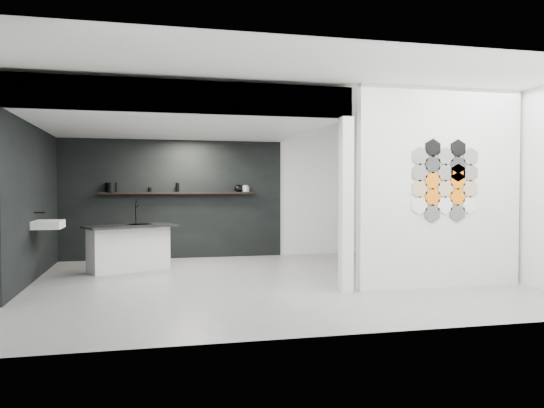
{
  "coord_description": "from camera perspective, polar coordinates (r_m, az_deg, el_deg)",
  "views": [
    {
      "loc": [
        -1.77,
        -7.71,
        1.4
      ],
      "look_at": [
        0.1,
        0.3,
        1.15
      ],
      "focal_mm": 35.0,
      "sensor_mm": 36.0,
      "label": 1
    }
  ],
  "objects": [
    {
      "name": "floor",
      "position": [
        8.03,
        -0.21,
        -8.33
      ],
      "size": [
        7.0,
        6.0,
        0.01
      ],
      "primitive_type": "cube",
      "color": "slate"
    },
    {
      "name": "partition_panel",
      "position": [
        7.81,
        17.64,
        1.66
      ],
      "size": [
        2.45,
        0.15,
        2.8
      ],
      "primitive_type": "cube",
      "color": "silver",
      "rests_on": "floor"
    },
    {
      "name": "bay_clad_back",
      "position": [
        10.69,
        -10.63,
        0.51
      ],
      "size": [
        4.4,
        0.04,
        2.35
      ],
      "primitive_type": "cube",
      "color": "black",
      "rests_on": "floor"
    },
    {
      "name": "bay_clad_left",
      "position": [
        8.87,
        -24.19,
        0.14
      ],
      "size": [
        0.04,
        4.0,
        2.35
      ],
      "primitive_type": "cube",
      "color": "black",
      "rests_on": "floor"
    },
    {
      "name": "bulkhead",
      "position": [
        8.79,
        -10.1,
        9.23
      ],
      "size": [
        4.4,
        4.0,
        0.4
      ],
      "primitive_type": "cube",
      "color": "silver",
      "rests_on": "corner_column"
    },
    {
      "name": "corner_column",
      "position": [
        7.19,
        7.97,
        -0.07
      ],
      "size": [
        0.16,
        0.16,
        2.35
      ],
      "primitive_type": "cube",
      "color": "silver",
      "rests_on": "floor"
    },
    {
      "name": "fascia_beam",
      "position": [
        6.9,
        -9.23,
        11.31
      ],
      "size": [
        4.4,
        0.16,
        0.4
      ],
      "primitive_type": "cube",
      "color": "silver",
      "rests_on": "corner_column"
    },
    {
      "name": "wall_basin",
      "position": [
        8.65,
        -22.92,
        -2.04
      ],
      "size": [
        0.4,
        0.6,
        0.12
      ],
      "primitive_type": "cube",
      "color": "silver",
      "rests_on": "bay_clad_left"
    },
    {
      "name": "display_shelf",
      "position": [
        10.59,
        -10.07,
        1.17
      ],
      "size": [
        3.0,
        0.15,
        0.04
      ],
      "primitive_type": "cube",
      "color": "black",
      "rests_on": "bay_clad_back"
    },
    {
      "name": "kitchen_island",
      "position": [
        9.27,
        -15.13,
        -4.52
      ],
      "size": [
        1.61,
        1.18,
        1.18
      ],
      "rotation": [
        0.0,
        0.0,
        0.41
      ],
      "color": "silver",
      "rests_on": "floor"
    },
    {
      "name": "stockpot",
      "position": [
        10.59,
        -16.94,
        1.72
      ],
      "size": [
        0.29,
        0.29,
        0.18
      ],
      "primitive_type": "cylinder",
      "rotation": [
        0.0,
        0.0,
        -0.38
      ],
      "color": "black",
      "rests_on": "display_shelf"
    },
    {
      "name": "kettle",
      "position": [
        10.72,
        -3.62,
        1.69
      ],
      "size": [
        0.21,
        0.21,
        0.14
      ],
      "primitive_type": "ellipsoid",
      "rotation": [
        0.0,
        0.0,
        0.3
      ],
      "color": "black",
      "rests_on": "display_shelf"
    },
    {
      "name": "glass_bowl",
      "position": [
        10.74,
        -2.86,
        1.6
      ],
      "size": [
        0.17,
        0.17,
        0.11
      ],
      "primitive_type": "cylinder",
      "rotation": [
        0.0,
        0.0,
        0.14
      ],
      "color": "gray",
      "rests_on": "display_shelf"
    },
    {
      "name": "glass_vase",
      "position": [
        10.74,
        -2.86,
        1.68
      ],
      "size": [
        0.1,
        0.1,
        0.14
      ],
      "primitive_type": "cylinder",
      "rotation": [
        0.0,
        0.0,
        0.07
      ],
      "color": "gray",
      "rests_on": "display_shelf"
    },
    {
      "name": "bottle_dark",
      "position": [
        10.59,
        -10.15,
        1.77
      ],
      "size": [
        0.09,
        0.09,
        0.18
      ],
      "primitive_type": "cylinder",
      "rotation": [
        0.0,
        0.0,
        -0.43
      ],
      "color": "black",
      "rests_on": "display_shelf"
    },
    {
      "name": "utensil_cup",
      "position": [
        10.57,
        -13.03,
        1.5
      ],
      "size": [
        0.09,
        0.09,
        0.09
      ],
      "primitive_type": "cylinder",
      "rotation": [
        0.0,
        0.0,
        -0.28
      ],
      "color": "black",
      "rests_on": "display_shelf"
    },
    {
      "name": "hex_tile_cluster",
      "position": [
        7.75,
        18.19,
        2.43
      ],
      "size": [
        1.04,
        0.02,
        1.16
      ],
      "color": "white",
      "rests_on": "partition_panel"
    }
  ]
}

